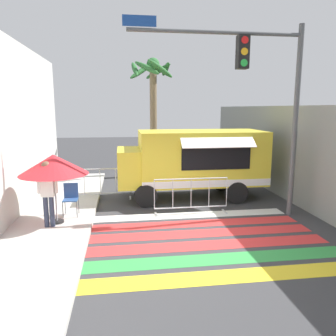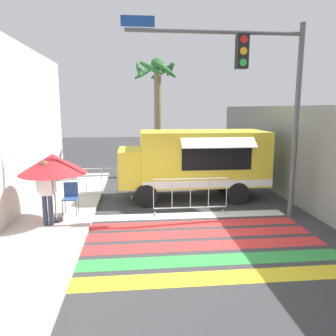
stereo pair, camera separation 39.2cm
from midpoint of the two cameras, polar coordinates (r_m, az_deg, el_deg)
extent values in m
plane|color=#38383A|center=(8.83, 5.24, -11.40)|extent=(60.00, 60.00, 0.00)
cube|color=gray|center=(12.54, 21.42, 2.37)|extent=(0.20, 16.00, 3.36)
cube|color=yellow|center=(6.81, 9.11, -18.40)|extent=(6.40, 0.56, 0.01)
cube|color=green|center=(7.47, 7.56, -15.65)|extent=(6.40, 0.56, 0.01)
cube|color=red|center=(8.14, 6.30, -13.35)|extent=(6.40, 0.56, 0.01)
cube|color=red|center=(8.82, 5.25, -11.39)|extent=(6.40, 0.56, 0.01)
cube|color=red|center=(9.52, 4.36, -9.71)|extent=(6.40, 0.56, 0.01)
cube|color=white|center=(10.23, 3.60, -8.27)|extent=(6.40, 0.56, 0.01)
cube|color=yellow|center=(11.97, 6.99, 1.89)|extent=(4.46, 2.06, 1.90)
cube|color=yellow|center=(11.73, -3.73, 0.25)|extent=(1.57, 1.89, 1.28)
cube|color=#1E232D|center=(11.68, -7.37, 1.73)|extent=(0.06, 1.65, 0.49)
cube|color=black|center=(11.01, 9.54, 1.83)|extent=(2.36, 0.03, 0.85)
cube|color=white|center=(10.75, 9.90, 4.34)|extent=(2.46, 0.43, 0.31)
cube|color=white|center=(11.12, 8.08, -2.82)|extent=(4.46, 0.01, 0.24)
cylinder|color=black|center=(10.99, -2.81, -4.84)|extent=(0.77, 0.22, 0.77)
cylinder|color=black|center=(12.83, -3.26, -2.63)|extent=(0.77, 0.22, 0.77)
cylinder|color=black|center=(11.59, 12.99, -4.31)|extent=(0.77, 0.22, 0.77)
cylinder|color=black|center=(13.34, 10.39, -2.28)|extent=(0.77, 0.22, 0.77)
cylinder|color=#515456|center=(10.45, 22.43, 7.08)|extent=(0.16, 0.16, 5.62)
cylinder|color=#515456|center=(9.75, 9.58, 22.34)|extent=(4.94, 0.11, 0.11)
cube|color=black|center=(9.84, 13.94, 19.05)|extent=(0.32, 0.28, 0.90)
cylinder|color=red|center=(9.76, 14.32, 20.90)|extent=(0.20, 0.02, 0.20)
cylinder|color=#F2A519|center=(9.71, 14.23, 19.16)|extent=(0.20, 0.02, 0.20)
cylinder|color=green|center=(9.67, 14.15, 17.41)|extent=(0.20, 0.02, 0.20)
cube|color=navy|center=(9.47, -4.02, 24.18)|extent=(0.90, 0.02, 0.28)
cylinder|color=black|center=(9.80, -17.76, -8.64)|extent=(0.36, 0.36, 0.06)
cylinder|color=#B2B2B7|center=(9.55, -18.07, -3.35)|extent=(0.04, 0.04, 1.92)
cone|color=red|center=(9.42, -18.30, 0.72)|extent=(1.84, 1.84, 0.55)
cylinder|color=#4C4C51|center=(10.06, -16.85, -6.87)|extent=(0.02, 0.02, 0.47)
cylinder|color=#4C4C51|center=(9.99, -14.61, -6.88)|extent=(0.02, 0.02, 0.47)
cylinder|color=#4C4C51|center=(10.43, -16.44, -6.23)|extent=(0.02, 0.02, 0.47)
cylinder|color=#4C4C51|center=(10.36, -14.29, -6.23)|extent=(0.02, 0.02, 0.47)
cube|color=#2D5999|center=(10.14, -15.62, -5.19)|extent=(0.42, 0.42, 0.03)
cube|color=#2D5999|center=(10.27, -15.50, -3.61)|extent=(0.42, 0.03, 0.45)
cylinder|color=#2D3347|center=(9.47, -19.52, -6.95)|extent=(0.13, 0.13, 0.84)
cylinder|color=#2D3347|center=(9.44, -18.63, -6.95)|extent=(0.13, 0.13, 0.84)
cube|color=silver|center=(9.26, -19.35, -2.47)|extent=(0.34, 0.20, 0.68)
cylinder|color=silver|center=(9.31, -20.68, -2.27)|extent=(0.09, 0.09, 0.58)
cylinder|color=silver|center=(9.21, -18.03, -2.25)|extent=(0.09, 0.09, 0.58)
sphere|color=brown|center=(9.17, -19.53, 0.50)|extent=(0.24, 0.24, 0.24)
cylinder|color=#B7BABF|center=(10.13, 5.07, -1.91)|extent=(2.30, 0.04, 0.04)
cylinder|color=#B7BABF|center=(10.36, 4.99, -6.87)|extent=(2.30, 0.04, 0.04)
cylinder|color=#B7BABF|center=(10.09, -1.43, -4.61)|extent=(0.02, 0.02, 0.92)
cylinder|color=#B7BABF|center=(10.14, 1.82, -4.52)|extent=(0.02, 0.02, 0.92)
cylinder|color=#B7BABF|center=(10.23, 5.03, -4.42)|extent=(0.02, 0.02, 0.92)
cylinder|color=#B7BABF|center=(10.36, 8.16, -4.31)|extent=(0.02, 0.02, 0.92)
cylinder|color=#B7BABF|center=(10.51, 11.22, -4.19)|extent=(0.02, 0.02, 0.92)
cube|color=#B7BABF|center=(10.28, -1.14, -8.09)|extent=(0.06, 0.44, 0.03)
cube|color=#B7BABF|center=(10.67, 10.84, -7.57)|extent=(0.06, 0.44, 0.03)
cylinder|color=#B7BABF|center=(12.02, -10.62, -0.11)|extent=(2.24, 0.04, 0.04)
cylinder|color=#B7BABF|center=(12.22, -10.48, -4.33)|extent=(2.24, 0.04, 0.04)
cylinder|color=#B7BABF|center=(12.25, -15.77, -2.31)|extent=(0.02, 0.02, 0.92)
cylinder|color=#B7BABF|center=(12.17, -13.18, -2.27)|extent=(0.02, 0.02, 0.92)
cylinder|color=#B7BABF|center=(12.11, -10.55, -2.24)|extent=(0.02, 0.02, 0.92)
cylinder|color=#B7BABF|center=(12.07, -7.90, -2.19)|extent=(0.02, 0.02, 0.92)
cylinder|color=#B7BABF|center=(12.07, -5.24, -2.15)|extent=(0.02, 0.02, 0.92)
cube|color=#B7BABF|center=(12.40, -15.40, -5.23)|extent=(0.06, 0.44, 0.03)
cube|color=#B7BABF|center=(12.22, -5.42, -5.12)|extent=(0.06, 0.44, 0.03)
cylinder|color=#7A664C|center=(15.79, -1.09, 7.80)|extent=(0.33, 0.33, 5.12)
sphere|color=#2D6B33|center=(15.90, -1.13, 17.60)|extent=(0.60, 0.60, 0.60)
ellipsoid|color=#2D6B33|center=(16.00, 1.09, 16.82)|extent=(0.36, 1.23, 0.67)
ellipsoid|color=#2D6B33|center=(16.52, -0.19, 16.49)|extent=(1.32, 0.82, 0.85)
ellipsoid|color=#2D6B33|center=(16.45, -3.19, 16.48)|extent=(1.32, 1.17, 0.97)
ellipsoid|color=#2D6B33|center=(15.75, -4.31, 16.81)|extent=(0.39, 1.66, 0.94)
ellipsoid|color=#2D6B33|center=(15.29, -2.23, 17.03)|extent=(1.24, 0.86, 0.79)
ellipsoid|color=#2D6B33|center=(15.25, 0.10, 16.93)|extent=(1.34, 0.72, 0.91)
camera|label=1|loc=(0.20, -88.94, 0.19)|focal=35.00mm
camera|label=2|loc=(0.20, 91.06, -0.19)|focal=35.00mm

